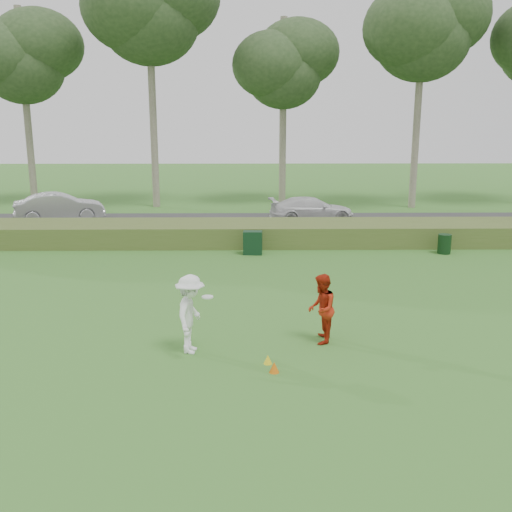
{
  "coord_description": "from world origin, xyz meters",
  "views": [
    {
      "loc": [
        -0.23,
        -12.76,
        5.29
      ],
      "look_at": [
        0.0,
        4.0,
        1.3
      ],
      "focal_mm": 40.0,
      "sensor_mm": 36.0,
      "label": 1
    }
  ],
  "objects_px": {
    "cone_yellow": "(268,359)",
    "trash_bin": "(444,244)",
    "utility_cabinet": "(253,243)",
    "car_mid": "(60,207)",
    "cone_orange": "(274,367)",
    "player_white": "(191,314)",
    "car_right": "(312,209)",
    "player_red": "(321,309)"
  },
  "relations": [
    {
      "from": "player_white",
      "to": "player_red",
      "type": "distance_m",
      "value": 3.16
    },
    {
      "from": "cone_orange",
      "to": "car_right",
      "type": "height_order",
      "value": "car_right"
    },
    {
      "from": "player_red",
      "to": "car_mid",
      "type": "relative_size",
      "value": 0.37
    },
    {
      "from": "player_white",
      "to": "utility_cabinet",
      "type": "relative_size",
      "value": 1.96
    },
    {
      "from": "cone_yellow",
      "to": "trash_bin",
      "type": "bearing_deg",
      "value": 54.86
    },
    {
      "from": "player_red",
      "to": "player_white",
      "type": "bearing_deg",
      "value": -69.65
    },
    {
      "from": "player_white",
      "to": "trash_bin",
      "type": "height_order",
      "value": "player_white"
    },
    {
      "from": "cone_orange",
      "to": "car_mid",
      "type": "relative_size",
      "value": 0.05
    },
    {
      "from": "player_red",
      "to": "cone_orange",
      "type": "relative_size",
      "value": 7.12
    },
    {
      "from": "player_white",
      "to": "utility_cabinet",
      "type": "xyz_separation_m",
      "value": [
        1.52,
        10.02,
        -0.46
      ]
    },
    {
      "from": "utility_cabinet",
      "to": "car_right",
      "type": "relative_size",
      "value": 0.21
    },
    {
      "from": "player_white",
      "to": "car_right",
      "type": "xyz_separation_m",
      "value": [
        4.71,
        17.36,
        -0.22
      ]
    },
    {
      "from": "player_white",
      "to": "car_right",
      "type": "distance_m",
      "value": 17.99
    },
    {
      "from": "cone_yellow",
      "to": "car_right",
      "type": "distance_m",
      "value": 18.32
    },
    {
      "from": "player_white",
      "to": "car_right",
      "type": "bearing_deg",
      "value": -6.89
    },
    {
      "from": "cone_orange",
      "to": "utility_cabinet",
      "type": "bearing_deg",
      "value": 91.88
    },
    {
      "from": "utility_cabinet",
      "to": "car_mid",
      "type": "relative_size",
      "value": 0.21
    },
    {
      "from": "cone_yellow",
      "to": "car_mid",
      "type": "bearing_deg",
      "value": 119.63
    },
    {
      "from": "player_red",
      "to": "trash_bin",
      "type": "bearing_deg",
      "value": 156.79
    },
    {
      "from": "cone_yellow",
      "to": "car_right",
      "type": "xyz_separation_m",
      "value": [
        2.94,
        18.07,
        0.6
      ]
    },
    {
      "from": "player_white",
      "to": "cone_yellow",
      "type": "distance_m",
      "value": 2.08
    },
    {
      "from": "player_red",
      "to": "car_mid",
      "type": "xyz_separation_m",
      "value": [
        -11.8,
        17.12,
        -0.04
      ]
    },
    {
      "from": "cone_orange",
      "to": "cone_yellow",
      "type": "xyz_separation_m",
      "value": [
        -0.12,
        0.45,
        -0.01
      ]
    },
    {
      "from": "cone_orange",
      "to": "utility_cabinet",
      "type": "relative_size",
      "value": 0.25
    },
    {
      "from": "cone_orange",
      "to": "trash_bin",
      "type": "height_order",
      "value": "trash_bin"
    },
    {
      "from": "car_mid",
      "to": "utility_cabinet",
      "type": "bearing_deg",
      "value": -146.75
    },
    {
      "from": "player_white",
      "to": "car_mid",
      "type": "height_order",
      "value": "player_white"
    },
    {
      "from": "player_red",
      "to": "car_right",
      "type": "xyz_separation_m",
      "value": [
        1.6,
        16.8,
        -0.15
      ]
    },
    {
      "from": "cone_orange",
      "to": "player_white",
      "type": "bearing_deg",
      "value": 148.49
    },
    {
      "from": "player_white",
      "to": "trash_bin",
      "type": "bearing_deg",
      "value": -34.63
    },
    {
      "from": "trash_bin",
      "to": "car_mid",
      "type": "relative_size",
      "value": 0.17
    },
    {
      "from": "player_white",
      "to": "player_red",
      "type": "bearing_deg",
      "value": -71.46
    },
    {
      "from": "car_mid",
      "to": "player_red",
      "type": "bearing_deg",
      "value": -165.32
    },
    {
      "from": "cone_yellow",
      "to": "car_right",
      "type": "height_order",
      "value": "car_right"
    },
    {
      "from": "cone_yellow",
      "to": "player_white",
      "type": "bearing_deg",
      "value": 158.13
    },
    {
      "from": "player_red",
      "to": "trash_bin",
      "type": "xyz_separation_m",
      "value": [
        6.23,
        9.48,
        -0.46
      ]
    },
    {
      "from": "cone_yellow",
      "to": "car_mid",
      "type": "xyz_separation_m",
      "value": [
        -10.46,
        18.39,
        0.71
      ]
    },
    {
      "from": "cone_yellow",
      "to": "trash_bin",
      "type": "relative_size",
      "value": 0.27
    },
    {
      "from": "cone_orange",
      "to": "car_mid",
      "type": "xyz_separation_m",
      "value": [
        -10.58,
        18.84,
        0.69
      ]
    },
    {
      "from": "player_red",
      "to": "trash_bin",
      "type": "distance_m",
      "value": 11.35
    },
    {
      "from": "player_white",
      "to": "cone_orange",
      "type": "distance_m",
      "value": 2.36
    },
    {
      "from": "utility_cabinet",
      "to": "trash_bin",
      "type": "xyz_separation_m",
      "value": [
        7.81,
        0.02,
        -0.08
      ]
    }
  ]
}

